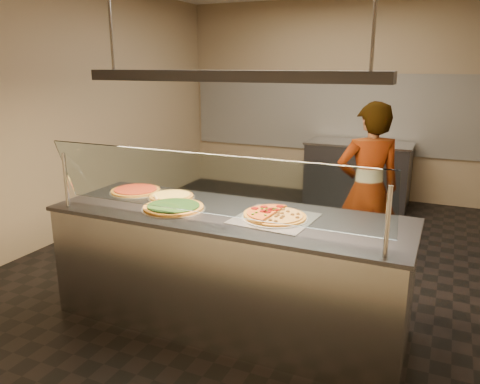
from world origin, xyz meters
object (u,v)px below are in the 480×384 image
at_px(perforated_tray, 275,218).
at_px(half_pizza_pepperoni, 261,212).
at_px(pizza_spinach, 174,207).
at_px(pizza_cheese, 172,196).
at_px(serving_counter, 228,268).
at_px(heat_lamp_housing, 227,76).
at_px(sneeze_guard, 206,185).
at_px(pizza_spatula, 162,199).
at_px(half_pizza_sausage, 289,217).
at_px(prep_table, 358,173).
at_px(pizza_tomato, 136,190).
at_px(worker, 368,190).

distance_m(perforated_tray, half_pizza_pepperoni, 0.11).
distance_m(pizza_spinach, pizza_cheese, 0.34).
bearing_deg(serving_counter, heat_lamp_housing, 0.00).
height_order(sneeze_guard, pizza_spatula, sneeze_guard).
height_order(half_pizza_pepperoni, pizza_spinach, half_pizza_pepperoni).
relative_size(serving_counter, half_pizza_sausage, 5.88).
bearing_deg(prep_table, sneeze_guard, -94.10).
bearing_deg(half_pizza_pepperoni, prep_table, 89.58).
bearing_deg(sneeze_guard, pizza_tomato, 151.47).
distance_m(serving_counter, perforated_tray, 0.61).
bearing_deg(half_pizza_sausage, pizza_spinach, -173.71).
bearing_deg(pizza_tomato, worker, 33.42).
bearing_deg(pizza_spatula, half_pizza_sausage, -0.94).
bearing_deg(half_pizza_sausage, sneeze_guard, -144.59).
bearing_deg(pizza_spinach, half_pizza_pepperoni, 8.43).
height_order(half_pizza_sausage, pizza_cheese, half_pizza_sausage).
bearing_deg(half_pizza_pepperoni, perforated_tray, -0.77).
height_order(pizza_spinach, worker, worker).
xyz_separation_m(pizza_spatula, prep_table, (0.92, 3.81, -0.49)).
height_order(pizza_tomato, worker, worker).
bearing_deg(pizza_cheese, pizza_spinach, -55.04).
height_order(pizza_spatula, prep_table, pizza_spatula).
distance_m(pizza_spinach, pizza_spatula, 0.22).
relative_size(pizza_cheese, heat_lamp_housing, 0.17).
bearing_deg(heat_lamp_housing, half_pizza_sausage, 0.63).
bearing_deg(pizza_tomato, perforated_tray, -8.22).
xyz_separation_m(serving_counter, half_pizza_sausage, (0.49, 0.01, 0.49)).
height_order(sneeze_guard, perforated_tray, sneeze_guard).
height_order(perforated_tray, pizza_spatula, pizza_spatula).
bearing_deg(worker, serving_counter, 32.90).
bearing_deg(prep_table, half_pizza_pepperoni, -90.42).
relative_size(perforated_tray, pizza_tomato, 1.29).
bearing_deg(heat_lamp_housing, perforated_tray, 0.94).
relative_size(half_pizza_pepperoni, pizza_cheese, 1.18).
bearing_deg(half_pizza_sausage, worker, 76.74).
distance_m(serving_counter, prep_table, 3.84).
xyz_separation_m(sneeze_guard, half_pizza_pepperoni, (0.27, 0.35, -0.26)).
xyz_separation_m(half_pizza_sausage, pizza_cheese, (-1.11, 0.17, -0.01)).
xyz_separation_m(worker, heat_lamp_housing, (-0.82, -1.42, 1.10)).
bearing_deg(half_pizza_pepperoni, pizza_spinach, -171.57).
bearing_deg(serving_counter, sneeze_guard, -90.00).
bearing_deg(prep_table, pizza_spinach, -100.48).
bearing_deg(heat_lamp_housing, sneeze_guard, -90.00).
bearing_deg(serving_counter, pizza_cheese, 163.85).
xyz_separation_m(perforated_tray, heat_lamp_housing, (-0.38, -0.01, 1.01)).
xyz_separation_m(sneeze_guard, heat_lamp_housing, (0.00, 0.34, 0.72)).
bearing_deg(pizza_spinach, sneeze_guard, -30.03).
height_order(perforated_tray, pizza_tomato, pizza_tomato).
bearing_deg(serving_counter, half_pizza_pepperoni, 1.63).
height_order(half_pizza_sausage, worker, worker).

